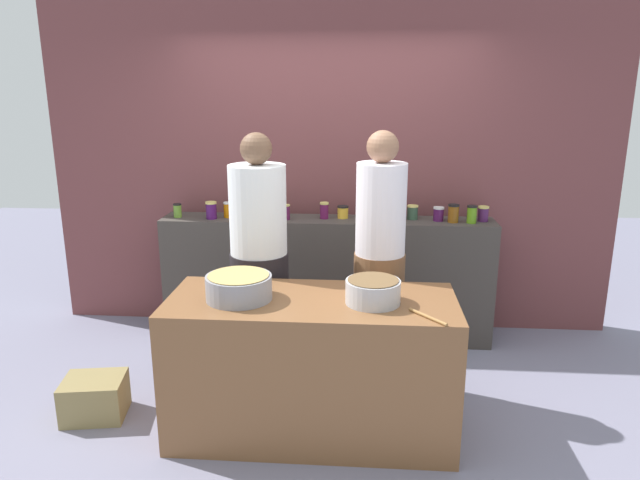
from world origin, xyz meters
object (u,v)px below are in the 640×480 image
at_px(preserve_jar_8, 343,212).
at_px(wooden_spoon, 428,317).
at_px(preserve_jar_0, 178,210).
at_px(cooking_pot_center, 373,291).
at_px(preserve_jar_2, 228,210).
at_px(preserve_jar_7, 324,210).
at_px(cooking_pot_left, 239,287).
at_px(bread_crate, 95,397).
at_px(preserve_jar_4, 263,212).
at_px(preserve_jar_9, 377,214).
at_px(preserve_jar_11, 412,212).
at_px(preserve_jar_3, 244,209).
at_px(cook_in_cap, 379,277).
at_px(preserve_jar_15, 483,214).
at_px(preserve_jar_13, 453,213).
at_px(preserve_jar_5, 275,210).
at_px(preserve_jar_10, 398,213).
at_px(preserve_jar_1, 211,210).
at_px(preserve_jar_14, 472,214).
at_px(preserve_jar_12, 438,214).
at_px(preserve_jar_6, 286,212).
at_px(cook_with_tongs, 260,277).

distance_m(preserve_jar_8, wooden_spoon, 1.78).
bearing_deg(preserve_jar_0, cooking_pot_center, -41.62).
relative_size(preserve_jar_2, wooden_spoon, 0.47).
relative_size(preserve_jar_7, cooking_pot_left, 0.35).
relative_size(cooking_pot_center, bread_crate, 0.84).
xyz_separation_m(preserve_jar_4, preserve_jar_9, (0.93, -0.06, 0.01)).
bearing_deg(preserve_jar_11, preserve_jar_2, -178.15).
bearing_deg(preserve_jar_7, bread_crate, -135.54).
bearing_deg(preserve_jar_4, cooking_pot_left, -85.84).
distance_m(preserve_jar_3, cooking_pot_left, 1.53).
bearing_deg(cook_in_cap, preserve_jar_7, 116.83).
distance_m(preserve_jar_15, cook_in_cap, 1.22).
relative_size(preserve_jar_11, bread_crate, 0.30).
height_order(preserve_jar_4, preserve_jar_13, preserve_jar_13).
relative_size(preserve_jar_2, cooking_pot_left, 0.33).
relative_size(wooden_spoon, bread_crate, 0.71).
xyz_separation_m(preserve_jar_8, preserve_jar_11, (0.56, 0.00, 0.01)).
height_order(preserve_jar_7, cooking_pot_center, preserve_jar_7).
distance_m(preserve_jar_4, preserve_jar_13, 1.53).
xyz_separation_m(preserve_jar_5, preserve_jar_10, (1.00, -0.03, 0.01)).
distance_m(preserve_jar_1, preserve_jar_4, 0.41).
relative_size(preserve_jar_3, bread_crate, 0.29).
height_order(preserve_jar_0, preserve_jar_14, preserve_jar_14).
xyz_separation_m(preserve_jar_3, preserve_jar_15, (1.94, -0.06, 0.01)).
bearing_deg(cooking_pot_center, preserve_jar_10, 81.47).
relative_size(preserve_jar_14, bread_crate, 0.37).
bearing_deg(cooking_pot_center, bread_crate, 177.25).
height_order(preserve_jar_12, bread_crate, preserve_jar_12).
bearing_deg(cook_in_cap, wooden_spoon, -73.27).
bearing_deg(preserve_jar_15, preserve_jar_7, -179.84).
bearing_deg(preserve_jar_4, preserve_jar_11, 2.14).
bearing_deg(preserve_jar_1, preserve_jar_14, 0.20).
distance_m(preserve_jar_12, cooking_pot_left, 1.95).
bearing_deg(preserve_jar_15, preserve_jar_14, -145.20).
bearing_deg(cooking_pot_left, preserve_jar_11, 53.02).
xyz_separation_m(preserve_jar_3, preserve_jar_8, (0.82, -0.03, -0.00)).
xyz_separation_m(preserve_jar_4, bread_crate, (-0.88, -1.35, -0.95)).
bearing_deg(preserve_jar_14, preserve_jar_2, 178.43).
height_order(preserve_jar_1, preserve_jar_2, preserve_jar_1).
bearing_deg(preserve_jar_13, preserve_jar_8, 174.51).
distance_m(preserve_jar_9, preserve_jar_14, 0.74).
bearing_deg(preserve_jar_6, preserve_jar_3, 163.08).
bearing_deg(preserve_jar_2, preserve_jar_5, 4.28).
height_order(preserve_jar_11, preserve_jar_15, preserve_jar_15).
distance_m(preserve_jar_6, bread_crate, 1.95).
bearing_deg(wooden_spoon, preserve_jar_7, 112.11).
relative_size(preserve_jar_13, wooden_spoon, 0.54).
xyz_separation_m(preserve_jar_1, cook_with_tongs, (0.53, -0.78, -0.29)).
bearing_deg(preserve_jar_3, preserve_jar_2, -147.27).
relative_size(preserve_jar_4, bread_crate, 0.27).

